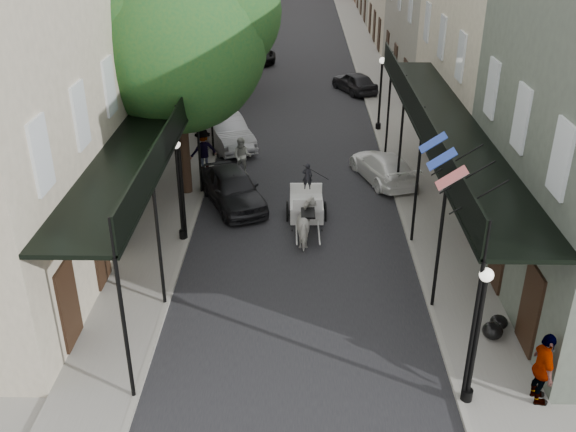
{
  "coord_description": "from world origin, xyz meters",
  "views": [
    {
      "loc": [
        -0.0,
        -13.95,
        11.1
      ],
      "look_at": [
        -0.35,
        4.87,
        1.6
      ],
      "focal_mm": 40.0,
      "sensor_mm": 36.0,
      "label": 1
    }
  ],
  "objects_px": {
    "pedestrian_sidewalk_left": "(203,150)",
    "car_left_near": "(233,188)",
    "lamppost_left": "(179,189)",
    "tree_near": "(187,33)",
    "lamppost_right_far": "(380,92)",
    "carriage": "(306,191)",
    "pedestrian_walking": "(242,157)",
    "car_right_far": "(355,82)",
    "pedestrian_sidewalk_right": "(543,369)",
    "lamppost_right_near": "(477,335)",
    "car_left_far": "(251,50)",
    "car_left_mid": "(226,131)",
    "horse": "(308,224)",
    "car_right_near": "(383,167)"
  },
  "relations": [
    {
      "from": "pedestrian_sidewalk_right",
      "to": "car_right_far",
      "type": "relative_size",
      "value": 0.51
    },
    {
      "from": "horse",
      "to": "pedestrian_sidewalk_right",
      "type": "distance_m",
      "value": 9.69
    },
    {
      "from": "car_left_far",
      "to": "lamppost_right_near",
      "type": "bearing_deg",
      "value": -96.97
    },
    {
      "from": "lamppost_right_near",
      "to": "horse",
      "type": "height_order",
      "value": "lamppost_right_near"
    },
    {
      "from": "lamppost_right_near",
      "to": "pedestrian_walking",
      "type": "bearing_deg",
      "value": 115.09
    },
    {
      "from": "car_left_far",
      "to": "lamppost_right_far",
      "type": "bearing_deg",
      "value": -82.93
    },
    {
      "from": "pedestrian_sidewalk_right",
      "to": "car_left_mid",
      "type": "relative_size",
      "value": 0.41
    },
    {
      "from": "lamppost_right_near",
      "to": "pedestrian_sidewalk_left",
      "type": "distance_m",
      "value": 16.56
    },
    {
      "from": "lamppost_right_near",
      "to": "car_left_far",
      "type": "distance_m",
      "value": 36.47
    },
    {
      "from": "lamppost_right_far",
      "to": "carriage",
      "type": "xyz_separation_m",
      "value": [
        -3.82,
        -9.73,
        -1.1
      ]
    },
    {
      "from": "car_left_near",
      "to": "car_left_mid",
      "type": "relative_size",
      "value": 0.93
    },
    {
      "from": "car_right_near",
      "to": "car_left_near",
      "type": "bearing_deg",
      "value": 4.49
    },
    {
      "from": "car_right_near",
      "to": "car_right_far",
      "type": "height_order",
      "value": "car_right_far"
    },
    {
      "from": "car_left_mid",
      "to": "car_right_near",
      "type": "xyz_separation_m",
      "value": [
        7.19,
        -4.13,
        -0.15
      ]
    },
    {
      "from": "horse",
      "to": "car_right_far",
      "type": "distance_m",
      "value": 19.52
    },
    {
      "from": "lamppost_right_near",
      "to": "carriage",
      "type": "bearing_deg",
      "value": 110.38
    },
    {
      "from": "pedestrian_walking",
      "to": "car_left_near",
      "type": "distance_m",
      "value": 3.06
    },
    {
      "from": "lamppost_right_near",
      "to": "horse",
      "type": "distance_m",
      "value": 8.94
    },
    {
      "from": "lamppost_right_far",
      "to": "pedestrian_sidewalk_left",
      "type": "xyz_separation_m",
      "value": [
        -8.3,
        -5.71,
        -0.99
      ]
    },
    {
      "from": "horse",
      "to": "pedestrian_walking",
      "type": "distance_m",
      "value": 6.67
    },
    {
      "from": "lamppost_right_near",
      "to": "pedestrian_sidewalk_left",
      "type": "xyz_separation_m",
      "value": [
        -8.3,
        14.29,
        -0.99
      ]
    },
    {
      "from": "horse",
      "to": "car_left_mid",
      "type": "xyz_separation_m",
      "value": [
        -3.92,
        9.7,
        0.04
      ]
    },
    {
      "from": "car_left_mid",
      "to": "car_right_near",
      "type": "distance_m",
      "value": 8.3
    },
    {
      "from": "lamppost_right_near",
      "to": "car_right_far",
      "type": "height_order",
      "value": "lamppost_right_near"
    },
    {
      "from": "lamppost_right_near",
      "to": "horse",
      "type": "xyz_separation_m",
      "value": [
        -3.77,
        8.0,
        -1.32
      ]
    },
    {
      "from": "lamppost_right_far",
      "to": "carriage",
      "type": "bearing_deg",
      "value": -111.41
    },
    {
      "from": "lamppost_left",
      "to": "pedestrian_sidewalk_left",
      "type": "height_order",
      "value": "lamppost_left"
    },
    {
      "from": "car_left_far",
      "to": "pedestrian_walking",
      "type": "bearing_deg",
      "value": -106.19
    },
    {
      "from": "lamppost_right_near",
      "to": "carriage",
      "type": "distance_m",
      "value": 11.01
    },
    {
      "from": "car_left_near",
      "to": "car_left_mid",
      "type": "bearing_deg",
      "value": 75.18
    },
    {
      "from": "pedestrian_sidewalk_right",
      "to": "car_right_far",
      "type": "xyz_separation_m",
      "value": [
        -2.39,
        27.27,
        -0.44
      ]
    },
    {
      "from": "carriage",
      "to": "pedestrian_walking",
      "type": "bearing_deg",
      "value": 125.08
    },
    {
      "from": "lamppost_left",
      "to": "car_left_near",
      "type": "bearing_deg",
      "value": 63.43
    },
    {
      "from": "pedestrian_sidewalk_left",
      "to": "car_left_mid",
      "type": "relative_size",
      "value": 0.4
    },
    {
      "from": "tree_near",
      "to": "pedestrian_walking",
      "type": "xyz_separation_m",
      "value": [
        1.72,
        1.87,
        -5.63
      ]
    },
    {
      "from": "carriage",
      "to": "lamppost_right_far",
      "type": "bearing_deg",
      "value": 67.5
    },
    {
      "from": "horse",
      "to": "car_right_far",
      "type": "xyz_separation_m",
      "value": [
        3.07,
        19.27,
        -0.08
      ]
    },
    {
      "from": "pedestrian_sidewalk_right",
      "to": "car_left_far",
      "type": "relative_size",
      "value": 0.35
    },
    {
      "from": "pedestrian_sidewalk_left",
      "to": "car_left_near",
      "type": "xyz_separation_m",
      "value": [
        1.6,
        -3.29,
        -0.32
      ]
    },
    {
      "from": "car_left_mid",
      "to": "car_left_far",
      "type": "relative_size",
      "value": 0.85
    },
    {
      "from": "car_right_far",
      "to": "pedestrian_sidewalk_right",
      "type": "bearing_deg",
      "value": 70.21
    },
    {
      "from": "pedestrian_sidewalk_left",
      "to": "car_left_mid",
      "type": "xyz_separation_m",
      "value": [
        0.61,
        3.41,
        -0.29
      ]
    },
    {
      "from": "lamppost_left",
      "to": "lamppost_right_far",
      "type": "bearing_deg",
      "value": 55.65
    },
    {
      "from": "pedestrian_sidewalk_left",
      "to": "car_left_near",
      "type": "height_order",
      "value": "pedestrian_sidewalk_left"
    },
    {
      "from": "tree_near",
      "to": "lamppost_right_near",
      "type": "bearing_deg",
      "value": -55.73
    },
    {
      "from": "horse",
      "to": "car_right_far",
      "type": "bearing_deg",
      "value": -100.15
    },
    {
      "from": "lamppost_right_far",
      "to": "car_left_near",
      "type": "distance_m",
      "value": 11.3
    },
    {
      "from": "car_right_near",
      "to": "lamppost_right_near",
      "type": "bearing_deg",
      "value": 74.07
    },
    {
      "from": "tree_near",
      "to": "car_left_near",
      "type": "height_order",
      "value": "tree_near"
    },
    {
      "from": "pedestrian_sidewalk_left",
      "to": "pedestrian_walking",
      "type": "bearing_deg",
      "value": 143.81
    }
  ]
}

